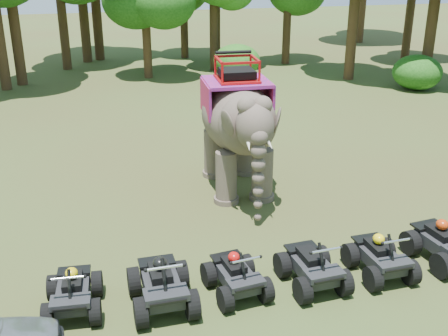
{
  "coord_description": "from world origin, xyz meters",
  "views": [
    {
      "loc": [
        -3.18,
        -12.3,
        7.52
      ],
      "look_at": [
        0.0,
        1.2,
        1.9
      ],
      "focal_mm": 45.0,
      "sensor_mm": 36.0,
      "label": 1
    }
  ],
  "objects_px": {
    "elephant": "(237,124)",
    "atv_0": "(72,287)",
    "atv_4": "(381,252)",
    "atv_5": "(445,237)",
    "atv_1": "(161,279)",
    "atv_3": "(313,261)",
    "atv_2": "(236,270)"
  },
  "relations": [
    {
      "from": "elephant",
      "to": "atv_2",
      "type": "distance_m",
      "value": 6.23
    },
    {
      "from": "elephant",
      "to": "atv_4",
      "type": "relative_size",
      "value": 3.05
    },
    {
      "from": "atv_1",
      "to": "atv_5",
      "type": "relative_size",
      "value": 1.03
    },
    {
      "from": "atv_0",
      "to": "atv_4",
      "type": "distance_m",
      "value": 7.18
    },
    {
      "from": "elephant",
      "to": "atv_1",
      "type": "distance_m",
      "value": 6.91
    },
    {
      "from": "atv_1",
      "to": "atv_4",
      "type": "xyz_separation_m",
      "value": [
        5.27,
        0.05,
        -0.06
      ]
    },
    {
      "from": "atv_1",
      "to": "atv_3",
      "type": "bearing_deg",
      "value": -1.99
    },
    {
      "from": "atv_3",
      "to": "atv_5",
      "type": "height_order",
      "value": "atv_5"
    },
    {
      "from": "elephant",
      "to": "atv_5",
      "type": "bearing_deg",
      "value": -53.66
    },
    {
      "from": "atv_1",
      "to": "atv_4",
      "type": "bearing_deg",
      "value": -1.43
    },
    {
      "from": "atv_1",
      "to": "atv_3",
      "type": "xyz_separation_m",
      "value": [
        3.52,
        -0.0,
        -0.05
      ]
    },
    {
      "from": "atv_0",
      "to": "atv_1",
      "type": "height_order",
      "value": "atv_1"
    },
    {
      "from": "atv_4",
      "to": "atv_5",
      "type": "height_order",
      "value": "atv_5"
    },
    {
      "from": "elephant",
      "to": "atv_0",
      "type": "distance_m",
      "value": 7.81
    },
    {
      "from": "atv_4",
      "to": "atv_5",
      "type": "xyz_separation_m",
      "value": [
        1.84,
        0.19,
        0.05
      ]
    },
    {
      "from": "atv_0",
      "to": "atv_5",
      "type": "height_order",
      "value": "atv_5"
    },
    {
      "from": "atv_2",
      "to": "atv_5",
      "type": "height_order",
      "value": "atv_5"
    },
    {
      "from": "atv_0",
      "to": "atv_1",
      "type": "relative_size",
      "value": 0.88
    },
    {
      "from": "atv_5",
      "to": "atv_3",
      "type": "bearing_deg",
      "value": 176.09
    },
    {
      "from": "atv_5",
      "to": "atv_1",
      "type": "bearing_deg",
      "value": 174.18
    },
    {
      "from": "atv_4",
      "to": "atv_1",
      "type": "bearing_deg",
      "value": 177.43
    },
    {
      "from": "atv_2",
      "to": "atv_3",
      "type": "height_order",
      "value": "atv_3"
    },
    {
      "from": "atv_3",
      "to": "atv_1",
      "type": "bearing_deg",
      "value": 175.05
    },
    {
      "from": "atv_4",
      "to": "atv_0",
      "type": "bearing_deg",
      "value": 175.32
    },
    {
      "from": "atv_3",
      "to": "atv_4",
      "type": "height_order",
      "value": "atv_3"
    },
    {
      "from": "atv_0",
      "to": "atv_1",
      "type": "distance_m",
      "value": 1.92
    },
    {
      "from": "elephant",
      "to": "atv_0",
      "type": "xyz_separation_m",
      "value": [
        -5.13,
        -5.69,
        -1.56
      ]
    },
    {
      "from": "elephant",
      "to": "atv_4",
      "type": "bearing_deg",
      "value": -68.81
    },
    {
      "from": "elephant",
      "to": "atv_2",
      "type": "xyz_separation_m",
      "value": [
        -1.52,
        -5.84,
        -1.56
      ]
    },
    {
      "from": "atv_3",
      "to": "atv_4",
      "type": "bearing_deg",
      "value": -3.25
    },
    {
      "from": "atv_2",
      "to": "elephant",
      "type": "bearing_deg",
      "value": 67.02
    },
    {
      "from": "atv_4",
      "to": "elephant",
      "type": "bearing_deg",
      "value": 106.08
    }
  ]
}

